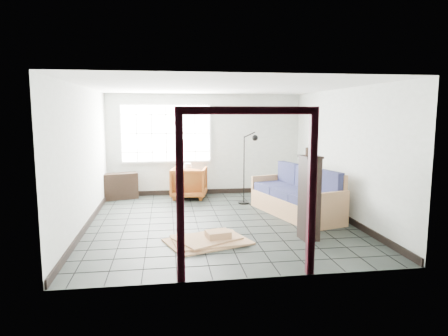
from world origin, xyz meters
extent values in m
plane|color=black|center=(0.00, 0.00, 0.00)|extent=(5.50, 5.50, 0.00)
cube|color=#B6BCB4|center=(0.00, 2.75, 1.30)|extent=(5.00, 0.02, 2.60)
cube|color=#B6BCB4|center=(0.00, -2.75, 1.30)|extent=(5.00, 0.02, 2.60)
cube|color=#B6BCB4|center=(-2.50, 0.00, 1.30)|extent=(0.02, 5.50, 2.60)
cube|color=#B6BCB4|center=(2.50, 0.00, 1.30)|extent=(0.02, 5.50, 2.60)
cube|color=white|center=(0.00, 0.00, 2.60)|extent=(5.00, 5.50, 0.02)
cube|color=black|center=(0.00, 2.73, 0.06)|extent=(4.95, 0.03, 0.12)
cube|color=black|center=(-2.48, 0.00, 0.06)|extent=(0.03, 5.45, 0.12)
cube|color=black|center=(2.48, 0.00, 0.06)|extent=(0.03, 5.45, 0.12)
cube|color=silver|center=(-1.00, 2.71, 1.60)|extent=(2.32, 0.06, 1.52)
cube|color=white|center=(-1.00, 2.67, 1.60)|extent=(2.20, 0.02, 1.40)
cube|color=black|center=(-0.85, -2.70, 1.05)|extent=(0.10, 0.08, 2.10)
cube|color=black|center=(0.85, -2.70, 1.05)|extent=(0.10, 0.08, 2.10)
cube|color=black|center=(0.00, -2.70, 2.15)|extent=(1.80, 0.08, 0.10)
cube|color=#946742|center=(1.63, 0.27, 0.19)|extent=(1.41, 2.30, 0.39)
cube|color=#946742|center=(1.93, -0.80, 0.34)|extent=(0.85, 0.29, 0.69)
cube|color=#946742|center=(1.33, 1.33, 0.34)|extent=(0.85, 0.29, 0.69)
cube|color=#946742|center=(2.00, 0.37, 0.59)|extent=(0.66, 2.09, 0.75)
cube|color=#171E3A|center=(1.80, -0.42, 0.47)|extent=(0.93, 0.87, 0.17)
cube|color=#171E3A|center=(2.10, -0.34, 0.73)|extent=(0.33, 0.70, 0.56)
cube|color=#171E3A|center=(1.61, 0.26, 0.47)|extent=(0.93, 0.87, 0.17)
cube|color=#171E3A|center=(1.91, 0.35, 0.73)|extent=(0.33, 0.70, 0.56)
cube|color=#171E3A|center=(1.42, 0.95, 0.47)|extent=(0.93, 0.87, 0.17)
cube|color=#171E3A|center=(1.72, 1.03, 0.73)|extent=(0.33, 0.70, 0.56)
imported|color=brown|center=(-0.45, 2.29, 0.43)|extent=(0.97, 0.93, 0.86)
cube|color=black|center=(-0.55, 2.40, 0.46)|extent=(0.50, 0.50, 0.05)
cube|color=black|center=(-0.70, 2.20, 0.22)|extent=(0.05, 0.05, 0.45)
cube|color=black|center=(-0.35, 2.25, 0.22)|extent=(0.05, 0.05, 0.45)
cube|color=black|center=(-0.75, 2.55, 0.22)|extent=(0.05, 0.05, 0.45)
cube|color=black|center=(-0.40, 2.60, 0.22)|extent=(0.05, 0.05, 0.45)
cylinder|color=black|center=(-0.48, 2.38, 0.56)|extent=(0.12, 0.12, 0.13)
cylinder|color=black|center=(-0.48, 2.38, 0.67)|extent=(0.03, 0.03, 0.09)
cone|color=beige|center=(-0.48, 2.38, 0.77)|extent=(0.32, 0.32, 0.19)
cube|color=silver|center=(-0.54, 2.42, 0.54)|extent=(0.31, 0.26, 0.09)
cylinder|color=black|center=(-0.67, 2.45, 0.54)|extent=(0.03, 0.06, 0.06)
cylinder|color=black|center=(0.78, 1.48, 0.02)|extent=(0.29, 0.29, 0.03)
cylinder|color=black|center=(0.78, 1.48, 0.80)|extent=(0.03, 0.03, 1.56)
cylinder|color=black|center=(0.89, 1.42, 1.62)|extent=(0.27, 0.06, 0.14)
sphere|color=black|center=(1.01, 1.35, 1.55)|extent=(0.16, 0.16, 0.14)
cube|color=black|center=(-2.15, 2.40, 0.32)|extent=(0.89, 0.55, 0.65)
cube|color=black|center=(-2.15, 2.40, 0.33)|extent=(0.82, 0.49, 0.03)
cube|color=black|center=(1.35, -1.30, 0.70)|extent=(0.29, 0.37, 1.40)
cube|color=black|center=(1.35, -1.30, 1.40)|extent=(0.33, 0.41, 0.04)
cylinder|color=black|center=(1.34, -1.32, 1.49)|extent=(0.20, 0.20, 0.13)
cube|color=#A06E4D|center=(2.08, 0.10, 0.01)|extent=(0.68, 0.63, 0.02)
cube|color=black|center=(1.83, 0.21, 0.19)|extent=(0.20, 0.41, 0.37)
cube|color=#A06E4D|center=(2.33, -0.02, 0.19)|extent=(0.20, 0.41, 0.37)
cube|color=#A06E4D|center=(1.99, -0.10, 0.19)|extent=(0.51, 0.25, 0.37)
cube|color=#A06E4D|center=(2.17, 0.30, 0.19)|extent=(0.51, 0.25, 0.37)
cube|color=#A06E4D|center=(1.76, 0.24, 0.44)|extent=(0.37, 0.49, 0.15)
cube|color=#A06E4D|center=(2.40, -0.05, 0.44)|extent=(0.37, 0.49, 0.15)
cube|color=#A06E4D|center=(-0.36, -1.24, 0.01)|extent=(1.52, 1.30, 0.03)
cube|color=#A06E4D|center=(-0.36, -1.24, 0.04)|extent=(1.24, 1.00, 0.03)
cube|color=#A06E4D|center=(-0.36, -1.24, 0.07)|extent=(1.19, 1.08, 0.03)
cube|color=#A06E4D|center=(-0.19, -1.24, 0.13)|extent=(0.43, 0.37, 0.11)
camera|label=1|loc=(-1.01, -7.56, 2.12)|focal=32.00mm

